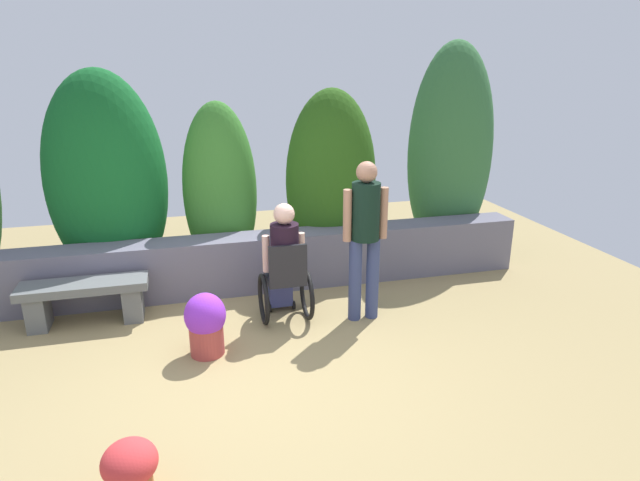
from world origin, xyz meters
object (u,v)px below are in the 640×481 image
object	(u,v)px
person_standing_companion	(365,231)
flower_pot_purple_near	(206,323)
stone_bench	(85,297)
person_in_wheelchair	(284,266)
flower_pot_terracotta_by_wall	(130,468)

from	to	relation	value
person_standing_companion	flower_pot_purple_near	distance (m)	1.88
stone_bench	person_in_wheelchair	bearing A→B (deg)	-14.34
stone_bench	person_in_wheelchair	world-z (taller)	person_in_wheelchair
person_in_wheelchair	flower_pot_purple_near	bearing A→B (deg)	-142.06
stone_bench	person_standing_companion	xyz separation A→B (m)	(2.94, -0.64, 0.70)
person_in_wheelchair	person_standing_companion	bearing A→B (deg)	-6.24
flower_pot_purple_near	person_standing_companion	bearing A→B (deg)	11.61
person_in_wheelchair	stone_bench	bearing A→B (deg)	174.12
person_standing_companion	stone_bench	bearing A→B (deg)	177.11
stone_bench	person_standing_companion	world-z (taller)	person_standing_companion
person_in_wheelchair	flower_pot_purple_near	size ratio (longest dim) A/B	2.12
stone_bench	person_standing_companion	distance (m)	3.09
person_in_wheelchair	flower_pot_terracotta_by_wall	size ratio (longest dim) A/B	3.23
stone_bench	flower_pot_purple_near	bearing A→B (deg)	-41.36
flower_pot_terracotta_by_wall	stone_bench	bearing A→B (deg)	103.14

